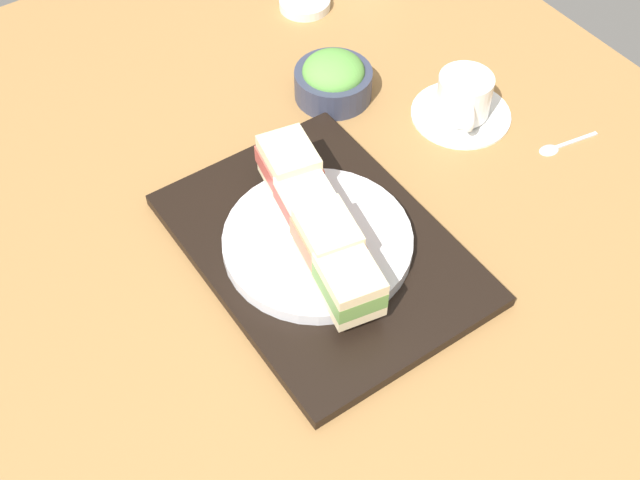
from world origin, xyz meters
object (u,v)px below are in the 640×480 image
Objects in this scene: sandwich_inner_far at (328,240)px; coffee_cup at (463,101)px; sandwich_inner_near at (308,205)px; sandwich_plate at (318,242)px; sandwich_farmost at (349,284)px; salad_bowl at (333,79)px; sandwich_nearmost at (289,166)px; small_sauce_dish at (305,3)px; teaspoon at (557,146)px.

sandwich_inner_far reaches higher than coffee_cup.
sandwich_inner_far is 32.90cm from coffee_cup.
sandwich_inner_near reaches higher than coffee_cup.
coffee_cup is at bearing 106.59° from sandwich_plate.
sandwich_plate is 2.72× the size of sandwich_farmost.
salad_bowl and coffee_cup have the same top height.
sandwich_inner_near is (6.06, -1.40, -0.54)cm from sandwich_nearmost.
salad_bowl is 17.95cm from coffee_cup.
sandwich_inner_near is 46.53cm from small_sauce_dish.
sandwich_plate is 36.28cm from teaspoon.
sandwich_inner_far is at bearing -68.67° from coffee_cup.
teaspoon is (6.06, 35.40, -5.23)cm from sandwich_inner_near.
sandwich_nearmost is at bearing 166.98° from sandwich_plate.
small_sauce_dish is at bearing -173.57° from coffee_cup.
sandwich_plate is 2.60× the size of sandwich_inner_far.
sandwich_farmost is (18.18, -4.20, -0.24)cm from sandwich_nearmost.
sandwich_farmost is (12.12, -2.80, 0.30)cm from sandwich_inner_near.
sandwich_plate reaches higher than small_sauce_dish.
sandwich_inner_near is 25.86cm from salad_bowl.
sandwich_inner_near is 0.80× the size of salad_bowl.
salad_bowl is at bearing -22.98° from small_sauce_dish.
sandwich_inner_far is (6.06, -1.40, 0.57)cm from sandwich_inner_near.
sandwich_farmost is at bearing -13.02° from sandwich_nearmost.
salad_bowl is 31.31cm from teaspoon.
teaspoon is (-6.06, 38.20, -5.53)cm from sandwich_farmost.
sandwich_farmost is 0.89× the size of teaspoon.
sandwich_nearmost is at bearing 166.98° from sandwich_farmost.
sandwich_plate is at bearing -94.80° from teaspoon.
sandwich_plate is at bearing 166.98° from sandwich_inner_far.
sandwich_inner_far reaches higher than sandwich_plate.
small_sauce_dish is (-32.86, -3.71, -2.03)cm from coffee_cup.
sandwich_nearmost is 0.61× the size of coffee_cup.
sandwich_farmost is 1.02× the size of small_sauce_dish.
coffee_cup reaches higher than small_sauce_dish.
sandwich_nearmost and sandwich_inner_far have the same top height.
salad_bowl is (-31.34, 19.91, -2.92)cm from sandwich_farmost.
salad_bowl reaches higher than teaspoon.
sandwich_inner_far is at bearing -36.22° from salad_bowl.
coffee_cup is 1.71× the size of small_sauce_dish.
sandwich_inner_far is 0.62× the size of coffee_cup.
coffee_cup is at bearing 89.55° from sandwich_nearmost.
salad_bowl is at bearing 143.78° from sandwich_inner_far.
coffee_cup is (13.38, 11.97, -0.20)cm from salad_bowl.
sandwich_nearmost is 0.98× the size of sandwich_inner_far.
sandwich_plate is 49.24cm from small_sauce_dish.
sandwich_plate reaches higher than teaspoon.
teaspoon is (3.03, 36.10, -2.04)cm from sandwich_plate.
sandwich_nearmost is 1.02× the size of sandwich_farmost.
small_sauce_dish is 0.87× the size of teaspoon.
sandwich_farmost is 0.76× the size of salad_bowl.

